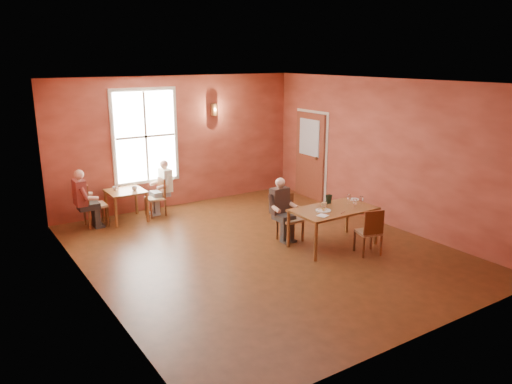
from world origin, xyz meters
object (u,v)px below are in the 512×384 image
main_table (333,227)px  chair_diner_main (290,219)px  chair_empty (368,231)px  chair_diner_white (155,197)px  diner_maroon (93,198)px  chair_diner_maroon (95,204)px  diner_white (156,190)px  diner_main (291,212)px  second_table (127,205)px

main_table → chair_diner_main: size_ratio=1.76×
main_table → chair_empty: bearing=-67.4°
chair_diner_white → diner_maroon: bearing=90.0°
chair_diner_white → chair_diner_maroon: 1.30m
main_table → diner_maroon: 4.89m
chair_diner_white → diner_white: (0.03, 0.00, 0.17)m
main_table → chair_diner_maroon: size_ratio=1.64×
diner_maroon → diner_main: bearing=44.8°
chair_diner_white → chair_diner_main: bearing=-151.6°
diner_main → chair_empty: (0.76, -1.26, -0.16)m
main_table → chair_diner_maroon: bearing=133.6°
chair_diner_main → chair_empty: (0.76, -1.29, -0.01)m
chair_diner_main → chair_empty: bearing=120.7°
diner_main → chair_diner_maroon: diner_main is taller
chair_diner_white → main_table: bearing=-149.8°
diner_main → diner_white: (-1.52, 2.90, 0.00)m
chair_empty → chair_diner_maroon: 5.51m
chair_diner_white → second_table: bearing=90.0°
main_table → diner_main: size_ratio=1.33×
chair_empty → chair_diner_white: size_ratio=1.03×
chair_diner_main → diner_white: 3.26m
chair_diner_maroon → diner_white: bearing=90.0°
second_table → chair_diner_main: bearing=-52.5°
main_table → second_table: main_table is taller
main_table → diner_main: 0.83m
chair_diner_main → second_table: (-2.20, 2.87, -0.11)m
main_table → diner_white: (-2.02, 3.52, 0.22)m
chair_diner_main → chair_diner_white: size_ratio=1.06×
second_table → diner_maroon: bearing=180.0°
diner_main → diner_white: size_ratio=1.00×
chair_empty → main_table: bearing=128.3°
main_table → diner_maroon: bearing=133.8°
diner_main → chair_diner_maroon: (-2.85, 2.90, -0.11)m
diner_main → second_table: size_ratio=1.54×
diner_main → diner_maroon: diner_maroon is taller
main_table → second_table: (-2.70, 3.52, -0.03)m
main_table → diner_white: size_ratio=1.32×
chair_diner_maroon → diner_main: bearing=44.5°
second_table → chair_empty: bearing=-54.5°
main_table → chair_empty: size_ratio=1.82×
chair_diner_white → chair_diner_maroon: chair_diner_maroon is taller
diner_maroon → chair_diner_white: bearing=90.0°
diner_maroon → chair_diner_main: bearing=45.1°
diner_main → second_table: (-2.20, 2.90, -0.25)m
chair_diner_main → chair_diner_white: bearing=-61.6°
chair_diner_white → chair_empty: bearing=-150.9°
chair_diner_main → chair_diner_white: chair_diner_main is taller
chair_diner_main → diner_white: size_ratio=0.75×
main_table → chair_diner_white: bearing=120.2°
chair_diner_maroon → diner_maroon: (-0.03, 0.00, 0.14)m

